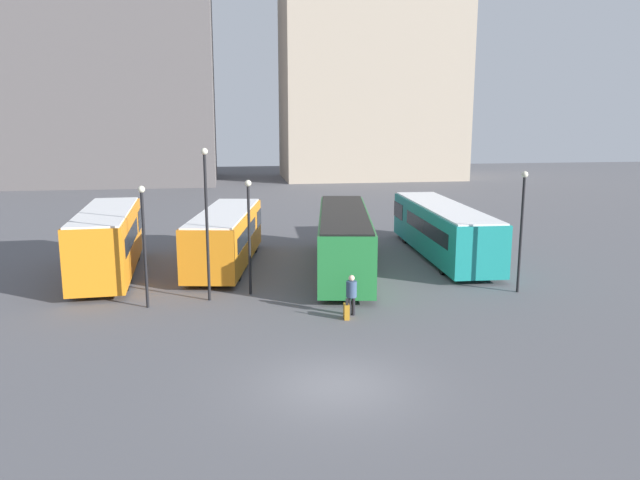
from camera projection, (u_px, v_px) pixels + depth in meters
ground_plane at (336, 386)px, 17.91m from camera, size 160.00×160.00×0.00m
building_block_left at (100, 50)px, 70.52m from camera, size 25.11×16.71×29.85m
building_block_right at (371, 51)px, 75.07m from camera, size 21.54×12.03×30.64m
bus_0 at (107, 240)px, 30.09m from camera, size 2.95×9.70×3.21m
bus_1 at (226, 236)px, 32.14m from camera, size 4.21×10.32×2.84m
bus_2 at (344, 238)px, 31.13m from camera, size 4.45×12.68×2.99m
bus_3 at (442, 228)px, 34.21m from camera, size 3.15×12.47×2.84m
traveler at (351, 291)px, 24.10m from camera, size 0.44×0.44×1.61m
suitcase at (346, 311)px, 23.76m from camera, size 0.22×0.41×0.86m
lamp_post_0 at (249, 227)px, 26.55m from camera, size 0.28×0.28×4.98m
lamp_post_1 at (522, 221)px, 26.84m from camera, size 0.28×0.28×5.32m
lamp_post_2 at (207, 213)px, 25.52m from camera, size 0.28×0.28×6.36m
lamp_post_3 at (144, 236)px, 24.67m from camera, size 0.28×0.28×4.95m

